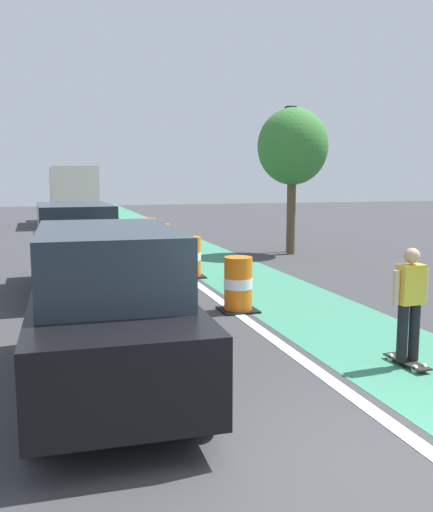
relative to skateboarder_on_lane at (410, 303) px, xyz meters
The scene contains 13 objects.
ground_plane 3.29m from the skateboarder_on_lane, 134.43° to the right, with size 100.00×100.00×0.00m, color #38383A.
bike_lane_strip 9.78m from the skateboarder_on_lane, 88.91° to the left, with size 2.50×80.00×0.01m, color #387F60.
lane_divider_stripe 9.87m from the skateboarder_on_lane, 97.69° to the left, with size 0.20×80.00×0.01m, color silver.
skateboarder_on_lane is the anchor object (origin of this frame).
parked_suv_nearest 4.13m from the skateboarder_on_lane, behind, with size 2.00×4.64×2.04m.
parked_suv_second 8.06m from the skateboarder_on_lane, 121.62° to the left, with size 2.04×4.66×2.04m.
traffic_barrel_front 4.02m from the skateboarder_on_lane, 107.91° to the left, with size 0.73×0.73×1.09m.
traffic_barrel_mid 7.89m from the skateboarder_on_lane, 98.93° to the left, with size 0.73×0.73×1.09m.
traffic_barrel_back 12.06m from the skateboarder_on_lane, 95.54° to the left, with size 0.73×0.73×1.09m.
traffic_barrel_far 14.79m from the skateboarder_on_lane, 94.44° to the left, with size 0.73×0.73×1.09m.
delivery_truck_down_block 26.66m from the skateboarder_on_lane, 97.66° to the left, with size 2.54×7.66×3.23m.
traffic_light_corner 12.53m from the skateboarder_on_lane, 73.93° to the left, with size 0.41×0.32×5.10m.
street_tree_sidewalk 12.00m from the skateboarder_on_lane, 73.90° to the left, with size 2.40×2.40×5.00m.
Camera 1 is at (-2.53, -4.23, 2.65)m, focal length 39.03 mm.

